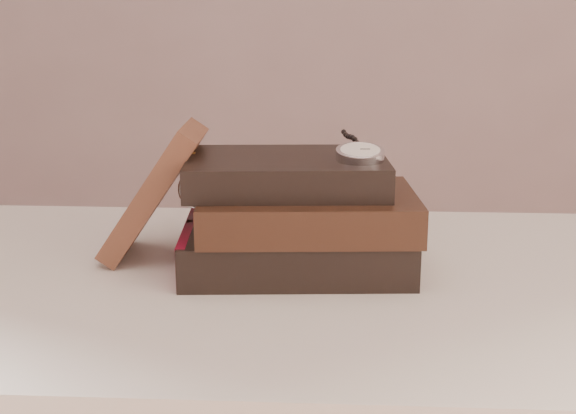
{
  "coord_description": "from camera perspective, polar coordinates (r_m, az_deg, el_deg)",
  "views": [
    {
      "loc": [
        0.03,
        -0.51,
        1.06
      ],
      "look_at": [
        -0.02,
        0.38,
        0.82
      ],
      "focal_mm": 48.71,
      "sensor_mm": 36.0,
      "label": 1
    }
  ],
  "objects": [
    {
      "name": "table",
      "position": [
        0.95,
        0.88,
        -10.25
      ],
      "size": [
        1.0,
        0.6,
        0.75
      ],
      "color": "silver",
      "rests_on": "ground"
    },
    {
      "name": "book_stack",
      "position": [
        0.93,
        0.71,
        -0.74
      ],
      "size": [
        0.29,
        0.2,
        0.13
      ],
      "color": "black",
      "rests_on": "table"
    },
    {
      "name": "journal",
      "position": [
        0.98,
        -9.76,
        1.14
      ],
      "size": [
        0.13,
        0.12,
        0.17
      ],
      "primitive_type": "cube",
      "rotation": [
        0.0,
        0.6,
        0.04
      ],
      "color": "#45251A",
      "rests_on": "table"
    },
    {
      "name": "pocket_watch",
      "position": [
        0.9,
        5.25,
        3.99
      ],
      "size": [
        0.06,
        0.16,
        0.02
      ],
      "color": "silver",
      "rests_on": "book_stack"
    },
    {
      "name": "eyeglasses",
      "position": [
        1.02,
        -4.87,
        1.35
      ],
      "size": [
        0.12,
        0.14,
        0.05
      ],
      "color": "silver",
      "rests_on": "book_stack"
    }
  ]
}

